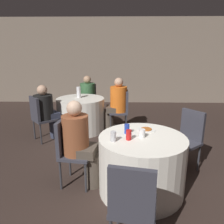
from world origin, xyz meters
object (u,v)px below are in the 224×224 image
object	(u,v)px
table_near	(142,164)
person_floral_shirt	(81,144)
table_far	(81,115)
person_black_shirt	(47,112)
chair_near_northeast	(188,135)
chair_near_west	(69,146)
person_green_jacket	(87,98)
chair_far_north	(88,98)
chair_far_southwest	(40,115)
soda_can_silver	(113,136)
chair_far_east	(123,107)
soda_can_red	(129,135)
bottle_far	(79,92)
person_orange_shirt	(116,104)
pizza_plate_near	(146,129)
chair_near_south	(132,202)
soda_can_blue	(127,129)

from	to	relation	value
table_near	person_floral_shirt	xyz separation A→B (m)	(-0.79, 0.12, 0.22)
table_far	person_black_shirt	xyz separation A→B (m)	(-0.59, -0.52, 0.21)
chair_near_northeast	chair_near_west	world-z (taller)	same
person_black_shirt	person_green_jacket	bearing A→B (deg)	112.73
table_far	chair_far_north	bearing A→B (deg)	86.54
chair_far_southwest	soda_can_silver	bearing A→B (deg)	-0.17
chair_far_east	soda_can_red	xyz separation A→B (m)	(0.01, -2.28, 0.26)
chair_near_northeast	bottle_far	xyz separation A→B (m)	(-1.93, 1.67, 0.32)
chair_near_northeast	person_orange_shirt	size ratio (longest dim) A/B	0.76
table_near	pizza_plate_near	world-z (taller)	pizza_plate_near
pizza_plate_near	soda_can_silver	size ratio (longest dim) A/B	2.02
chair_far_north	table_near	bearing A→B (deg)	112.40
pizza_plate_near	soda_can_silver	xyz separation A→B (m)	(-0.44, -0.39, 0.05)
chair_near_south	chair_near_west	distance (m)	1.33
chair_near_south	chair_far_east	world-z (taller)	same
chair_near_northeast	chair_far_east	size ratio (longest dim) A/B	1.00
chair_far_east	pizza_plate_near	size ratio (longest dim) A/B	3.73
chair_near_west	chair_near_south	bearing A→B (deg)	43.80
chair_near_west	chair_far_east	world-z (taller)	same
chair_far_east	soda_can_silver	xyz separation A→B (m)	(-0.17, -2.33, 0.26)
chair_far_east	soda_can_blue	world-z (taller)	chair_far_east
chair_near_south	chair_near_west	bearing A→B (deg)	136.20
person_green_jacket	soda_can_blue	size ratio (longest dim) A/B	9.43
chair_near_northeast	person_floral_shirt	xyz separation A→B (m)	(-1.55, -0.47, 0.05)
person_black_shirt	person_green_jacket	distance (m)	1.45
chair_near_west	soda_can_red	distance (m)	0.84
soda_can_red	chair_near_south	bearing A→B (deg)	-90.47
chair_far_southwest	soda_can_blue	world-z (taller)	chair_far_southwest
chair_far_southwest	pizza_plate_near	world-z (taller)	chair_far_southwest
chair_near_west	person_orange_shirt	distance (m)	2.14
soda_can_silver	bottle_far	world-z (taller)	bottle_far
chair_near_west	pizza_plate_near	xyz separation A→B (m)	(1.02, 0.11, 0.21)
person_green_jacket	table_near	bearing A→B (deg)	113.48
chair_far_north	person_orange_shirt	xyz separation A→B (m)	(0.73, -0.93, 0.07)
soda_can_red	soda_can_blue	world-z (taller)	same
table_far	chair_near_northeast	distance (m)	2.48
soda_can_silver	soda_can_red	bearing A→B (deg)	15.09
bottle_far	chair_far_north	bearing A→B (deg)	83.57
chair_far_north	pizza_plate_near	bearing A→B (deg)	115.27
person_black_shirt	soda_can_red	distance (m)	2.35
person_black_shirt	pizza_plate_near	distance (m)	2.30
chair_far_east	person_green_jacket	size ratio (longest dim) A/B	0.80
table_near	person_black_shirt	world-z (taller)	person_black_shirt
person_orange_shirt	soda_can_silver	distance (m)	2.34
chair_far_southwest	pizza_plate_near	distance (m)	2.34
chair_near_northeast	soda_can_red	xyz separation A→B (m)	(-0.93, -0.67, 0.26)
table_far	pizza_plate_near	world-z (taller)	pizza_plate_near
chair_far_north	person_black_shirt	xyz separation A→B (m)	(-0.65, -1.46, 0.04)
person_black_shirt	person_orange_shirt	xyz separation A→B (m)	(1.38, 0.52, 0.04)
soda_can_silver	pizza_plate_near	bearing A→B (deg)	41.56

